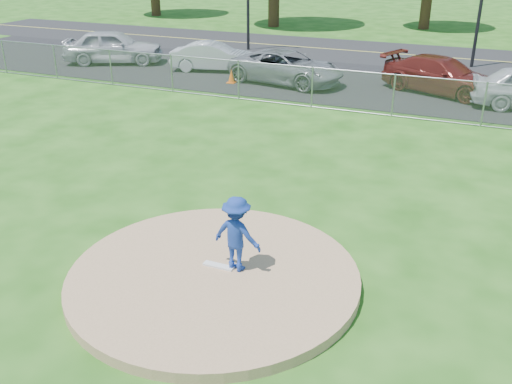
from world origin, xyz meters
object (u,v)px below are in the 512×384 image
pitcher (237,234)px  parked_car_darkred (442,75)px  parked_car_white (214,57)px  traffic_cone (231,76)px  parked_car_silver (113,46)px  parked_car_gray (287,67)px

pitcher → parked_car_darkred: 15.91m
parked_car_white → parked_car_darkred: 10.44m
pitcher → traffic_cone: bearing=-58.8°
pitcher → parked_car_darkred: pitcher is taller
pitcher → parked_car_silver: parked_car_silver is taller
parked_car_silver → parked_car_darkred: bearing=-113.5°
traffic_cone → parked_car_silver: bearing=168.1°
pitcher → traffic_cone: (-6.77, 14.05, -0.62)m
pitcher → parked_car_white: 18.16m
traffic_cone → parked_car_white: parked_car_white is taller
traffic_cone → parked_car_silver: parked_car_silver is taller
pitcher → parked_car_darkred: (1.83, 15.81, -0.20)m
parked_car_silver → parked_car_gray: (9.49, -0.65, -0.13)m
traffic_cone → pitcher: bearing=-64.3°
parked_car_silver → parked_car_white: bearing=-110.0°
pitcher → parked_car_white: (-8.61, 15.99, -0.26)m
pitcher → parked_car_silver: 20.98m
parked_car_silver → parked_car_darkred: size_ratio=0.98×
traffic_cone → parked_car_darkred: 8.79m
parked_car_darkred → parked_car_white: bearing=111.0°
parked_car_silver → parked_car_darkred: (15.86, 0.22, -0.11)m
traffic_cone → parked_car_darkred: (8.60, 1.75, 0.42)m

